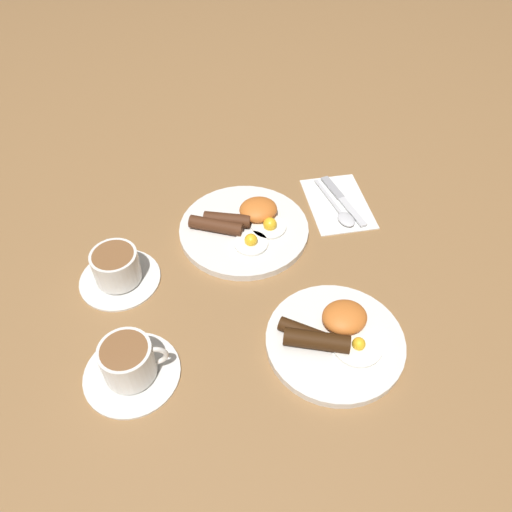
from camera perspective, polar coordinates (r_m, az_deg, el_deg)
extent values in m
plane|color=olive|center=(1.02, -1.37, 2.72)|extent=(3.00, 3.00, 0.00)
cylinder|color=silver|center=(1.01, -1.38, 3.02)|extent=(0.26, 0.26, 0.01)
cylinder|color=white|center=(1.00, 1.47, 3.33)|extent=(0.07, 0.07, 0.01)
sphere|color=yellow|center=(1.00, 1.61, 3.65)|extent=(0.03, 0.03, 0.03)
cylinder|color=white|center=(0.97, -0.69, 1.41)|extent=(0.07, 0.07, 0.01)
sphere|color=yellow|center=(0.96, -0.80, 1.78)|extent=(0.03, 0.03, 0.03)
ellipsoid|color=orange|center=(1.02, 0.26, 5.33)|extent=(0.08, 0.07, 0.04)
cylinder|color=#4A2715|center=(0.99, -4.60, 3.48)|extent=(0.11, 0.08, 0.03)
cylinder|color=#4A2715|center=(1.01, -3.33, 4.17)|extent=(0.10, 0.06, 0.03)
cylinder|color=silver|center=(0.85, 9.00, -9.64)|extent=(0.23, 0.23, 0.01)
cylinder|color=white|center=(0.84, 11.50, -10.00)|extent=(0.08, 0.08, 0.01)
sphere|color=yellow|center=(0.83, 11.67, -9.81)|extent=(0.02, 0.02, 0.02)
ellipsoid|color=orange|center=(0.85, 10.08, -6.88)|extent=(0.08, 0.07, 0.03)
cylinder|color=#361D0B|center=(0.83, 5.72, -8.71)|extent=(0.09, 0.08, 0.02)
cylinder|color=#341C0B|center=(0.82, 6.95, -9.55)|extent=(0.11, 0.07, 0.03)
cylinder|color=silver|center=(0.96, -15.28, -2.49)|extent=(0.15, 0.15, 0.01)
cylinder|color=silver|center=(0.94, -15.69, -1.11)|extent=(0.08, 0.08, 0.06)
cylinder|color=brown|center=(0.92, -16.04, 0.06)|extent=(0.07, 0.07, 0.00)
torus|color=silver|center=(0.96, -16.30, 0.72)|extent=(0.01, 0.04, 0.04)
cylinder|color=silver|center=(0.84, -13.99, -12.83)|extent=(0.15, 0.15, 0.01)
cylinder|color=silver|center=(0.81, -14.46, -11.52)|extent=(0.08, 0.08, 0.06)
cylinder|color=brown|center=(0.78, -14.87, -10.37)|extent=(0.07, 0.07, 0.00)
torus|color=silver|center=(0.80, -11.54, -11.12)|extent=(0.04, 0.01, 0.04)
cube|color=white|center=(1.09, 9.33, 5.98)|extent=(0.14, 0.19, 0.01)
cube|color=silver|center=(1.07, 10.95, 5.01)|extent=(0.03, 0.10, 0.00)
cube|color=#9E9EA3|center=(1.13, 8.73, 7.73)|extent=(0.03, 0.08, 0.01)
ellipsoid|color=silver|center=(1.05, 10.27, 4.16)|extent=(0.04, 0.05, 0.01)
cube|color=silver|center=(1.10, 8.22, 6.78)|extent=(0.02, 0.12, 0.00)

